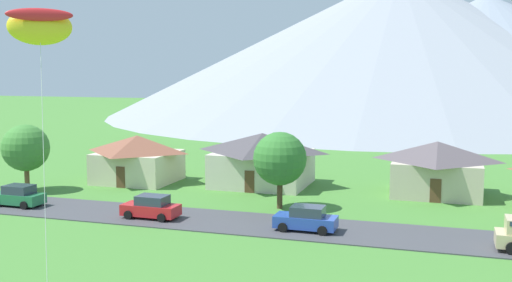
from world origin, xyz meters
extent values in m
cube|color=#424247|center=(0.00, 30.74, 0.04)|extent=(160.00, 6.20, 0.08)
cone|color=#8E939E|center=(-1.29, 140.40, 16.90)|extent=(138.08, 138.08, 33.80)
cone|color=gray|center=(18.21, 137.44, 13.84)|extent=(115.94, 115.94, 27.69)
cube|color=beige|center=(-5.91, 44.96, 1.60)|extent=(8.51, 7.78, 3.20)
pyramid|color=#474247|center=(-5.91, 44.96, 4.09)|extent=(9.20, 8.40, 1.76)
cube|color=brown|center=(-5.91, 41.05, 1.00)|extent=(0.90, 0.06, 2.00)
cube|color=beige|center=(9.94, 45.40, 1.52)|extent=(7.41, 6.93, 3.03)
pyramid|color=#564C51|center=(9.94, 45.40, 3.87)|extent=(8.00, 7.48, 1.67)
cube|color=brown|center=(9.94, 41.91, 1.00)|extent=(0.90, 0.06, 2.00)
cube|color=beige|center=(-18.01, 42.83, 1.47)|extent=(7.19, 6.54, 2.95)
pyramid|color=brown|center=(-18.01, 42.83, 3.76)|extent=(7.76, 7.06, 1.62)
cube|color=brown|center=(-18.01, 39.54, 1.00)|extent=(0.90, 0.06, 2.00)
cylinder|color=brown|center=(-25.40, 35.81, 1.17)|extent=(0.44, 0.44, 2.35)
sphere|color=#3D7F33|center=(-25.40, 35.81, 3.93)|extent=(4.22, 4.22, 4.22)
cylinder|color=#4C3823|center=(-1.75, 36.11, 1.20)|extent=(0.44, 0.44, 2.40)
sphere|color=#33752D|center=(-1.75, 36.11, 3.98)|extent=(4.22, 4.22, 4.22)
cube|color=#237042|center=(-21.88, 30.27, 0.68)|extent=(4.23, 1.86, 0.80)
cube|color=#2D3847|center=(-21.73, 30.27, 1.42)|extent=(2.22, 1.62, 0.68)
cylinder|color=black|center=(-23.22, 31.21, 0.40)|extent=(0.64, 0.25, 0.64)
cylinder|color=black|center=(-20.54, 29.33, 0.40)|extent=(0.64, 0.25, 0.64)
cylinder|color=black|center=(-20.52, 31.17, 0.40)|extent=(0.64, 0.25, 0.64)
cube|color=red|center=(-9.88, 29.97, 0.68)|extent=(4.22, 1.85, 0.80)
cube|color=#2D3847|center=(-9.73, 29.97, 1.42)|extent=(2.22, 1.61, 0.68)
cylinder|color=black|center=(-11.24, 29.07, 0.40)|extent=(0.64, 0.25, 0.64)
cylinder|color=black|center=(-11.21, 30.91, 0.40)|extent=(0.64, 0.25, 0.64)
cylinder|color=black|center=(-8.54, 29.03, 0.40)|extent=(0.64, 0.25, 0.64)
cylinder|color=black|center=(-8.51, 30.87, 0.40)|extent=(0.64, 0.25, 0.64)
cube|color=#2847A8|center=(1.75, 30.06, 0.68)|extent=(4.21, 1.83, 0.80)
cube|color=#2D3847|center=(1.90, 30.06, 1.42)|extent=(2.21, 1.60, 0.68)
cylinder|color=black|center=(0.39, 29.15, 0.40)|extent=(0.64, 0.24, 0.64)
cylinder|color=black|center=(0.41, 30.99, 0.40)|extent=(0.64, 0.24, 0.64)
cylinder|color=black|center=(3.09, 29.13, 0.40)|extent=(0.64, 0.24, 0.64)
cylinder|color=black|center=(3.11, 30.97, 0.40)|extent=(0.64, 0.24, 0.64)
cylinder|color=black|center=(14.58, 28.50, 0.46)|extent=(0.76, 0.28, 0.76)
cylinder|color=black|center=(14.58, 30.54, 0.46)|extent=(0.76, 0.28, 0.76)
ellipsoid|color=yellow|center=(-4.51, 11.16, 12.56)|extent=(2.55, 2.33, 1.58)
ellipsoid|color=red|center=(-4.29, 10.88, 12.99)|extent=(2.14, 1.79, 0.54)
cylinder|color=silver|center=(-3.07, 9.15, 7.05)|extent=(2.91, 4.04, 11.02)
camera|label=1|loc=(10.65, -8.70, 10.90)|focal=42.05mm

